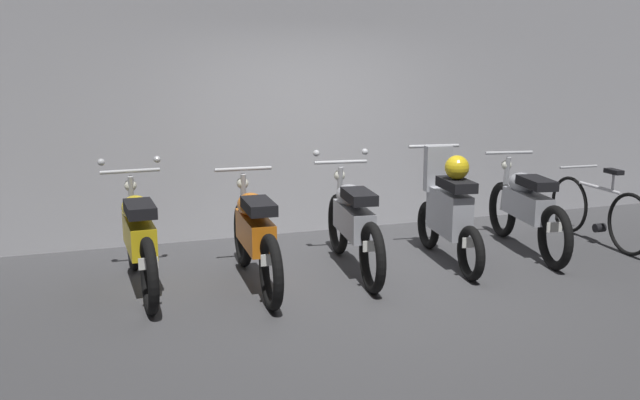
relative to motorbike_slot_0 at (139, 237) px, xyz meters
The scene contains 8 objects.
ground_plane 2.18m from the motorbike_slot_0, 15.98° to the right, with size 80.00×80.00×0.00m, color #424244.
back_wall 2.87m from the motorbike_slot_0, 39.22° to the left, with size 16.00×0.30×3.27m, color #ADADB2.
motorbike_slot_0 is the anchor object (origin of this frame).
motorbike_slot_1 1.05m from the motorbike_slot_0, 12.58° to the right, with size 0.56×1.95×1.03m.
motorbike_slot_2 2.05m from the motorbike_slot_0, ahead, with size 0.59×1.95×1.15m.
motorbike_slot_3 3.07m from the motorbike_slot_0, ahead, with size 0.56×1.68×1.18m.
motorbike_slot_4 4.09m from the motorbike_slot_0, ahead, with size 0.59×1.94×1.03m.
bicycle 5.06m from the motorbike_slot_0, ahead, with size 0.50×1.73×0.89m.
Camera 1 is at (-2.46, -5.71, 2.10)m, focal length 38.96 mm.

